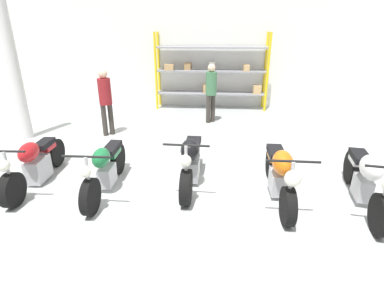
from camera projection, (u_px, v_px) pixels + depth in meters
name	position (u px, v px, depth m)	size (l,w,h in m)	color
ground_plane	(190.00, 189.00, 5.35)	(30.00, 30.00, 0.00)	#B2B7B7
back_wall	(204.00, 54.00, 10.30)	(30.00, 0.08, 3.60)	white
shelving_rack	(212.00, 72.00, 10.14)	(3.77, 0.63, 2.53)	yellow
support_pillar	(13.00, 67.00, 7.15)	(0.28, 0.28, 3.60)	silver
motorcycle_red	(35.00, 163.00, 5.41)	(0.63, 2.08, 0.95)	black
motorcycle_green	(105.00, 168.00, 5.17)	(0.73, 1.99, 0.95)	black
motorcycle_black	(191.00, 162.00, 5.38)	(0.73, 1.97, 1.02)	black
motorcycle_orange	(280.00, 173.00, 4.92)	(0.75, 2.07, 1.00)	black
motorcycle_white	(366.00, 178.00, 4.73)	(0.65, 2.14, 1.01)	black
person_browsing	(105.00, 97.00, 7.63)	(0.45, 0.45, 1.71)	#38332D
person_near_rack	(211.00, 89.00, 8.68)	(0.45, 0.45, 1.71)	#38332D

